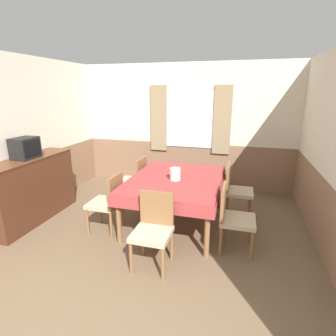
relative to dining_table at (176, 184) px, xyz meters
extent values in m
cube|color=silver|center=(-0.25, 1.80, 1.12)|extent=(4.90, 0.05, 1.65)
cube|color=#89664C|center=(-0.25, 1.80, -0.18)|extent=(4.90, 0.05, 0.95)
cube|color=white|center=(-0.15, 1.76, 0.81)|extent=(1.14, 0.01, 1.18)
cube|color=#998460|center=(-0.83, 1.74, 0.81)|extent=(0.36, 0.03, 1.38)
cube|color=#998460|center=(0.52, 1.74, 0.81)|extent=(0.36, 0.03, 1.38)
cube|color=silver|center=(-2.52, -0.42, 1.12)|extent=(0.05, 4.79, 1.65)
cube|color=#89664C|center=(-2.52, -0.42, -0.18)|extent=(0.05, 4.79, 0.95)
cube|color=#89664C|center=(2.03, -0.42, -0.18)|extent=(0.05, 4.79, 0.95)
cube|color=#9E3838|center=(0.00, 0.00, 0.07)|extent=(1.37, 1.73, 0.06)
cube|color=#9E3838|center=(0.00, 0.00, -0.02)|extent=(1.40, 1.76, 0.12)
cylinder|color=brown|center=(-0.60, -0.78, -0.31)|extent=(0.07, 0.07, 0.70)
cylinder|color=brown|center=(0.60, -0.78, -0.31)|extent=(0.07, 0.07, 0.70)
cylinder|color=brown|center=(-0.60, 0.78, -0.31)|extent=(0.07, 0.07, 0.70)
cylinder|color=brown|center=(0.60, 0.78, -0.31)|extent=(0.07, 0.07, 0.70)
cylinder|color=brown|center=(1.15, -0.32, -0.45)|extent=(0.04, 0.04, 0.40)
cylinder|color=brown|center=(1.15, -0.70, -0.45)|extent=(0.04, 0.04, 0.40)
cylinder|color=brown|center=(0.77, -0.32, -0.45)|extent=(0.04, 0.04, 0.40)
cylinder|color=brown|center=(0.77, -0.70, -0.45)|extent=(0.04, 0.04, 0.40)
cube|color=tan|center=(0.96, -0.51, -0.22)|extent=(0.44, 0.44, 0.06)
cube|color=brown|center=(0.76, -0.51, 0.02)|extent=(0.04, 0.42, 0.43)
cylinder|color=brown|center=(1.15, 0.70, -0.45)|extent=(0.04, 0.04, 0.40)
cylinder|color=brown|center=(1.15, 0.32, -0.45)|extent=(0.04, 0.04, 0.40)
cylinder|color=brown|center=(0.77, 0.70, -0.45)|extent=(0.04, 0.04, 0.40)
cylinder|color=brown|center=(0.77, 0.32, -0.45)|extent=(0.04, 0.04, 0.40)
cube|color=tan|center=(0.96, 0.51, -0.22)|extent=(0.44, 0.44, 0.06)
cube|color=brown|center=(0.76, 0.51, 0.02)|extent=(0.04, 0.42, 0.43)
cylinder|color=brown|center=(0.19, -1.33, -0.45)|extent=(0.04, 0.04, 0.40)
cylinder|color=brown|center=(-0.19, -1.33, -0.45)|extent=(0.04, 0.04, 0.40)
cylinder|color=brown|center=(0.19, -0.95, -0.45)|extent=(0.04, 0.04, 0.40)
cylinder|color=brown|center=(-0.19, -0.95, -0.45)|extent=(0.04, 0.04, 0.40)
cube|color=tan|center=(0.00, -1.14, -0.22)|extent=(0.44, 0.44, 0.06)
cube|color=brown|center=(0.00, -0.94, 0.02)|extent=(0.42, 0.04, 0.43)
cylinder|color=brown|center=(-1.15, 0.32, -0.45)|extent=(0.04, 0.04, 0.40)
cylinder|color=brown|center=(-1.15, 0.70, -0.45)|extent=(0.04, 0.04, 0.40)
cylinder|color=brown|center=(-0.77, 0.32, -0.45)|extent=(0.04, 0.04, 0.40)
cylinder|color=brown|center=(-0.77, 0.70, -0.45)|extent=(0.04, 0.04, 0.40)
cube|color=tan|center=(-0.96, 0.51, -0.22)|extent=(0.44, 0.44, 0.06)
cube|color=brown|center=(-0.76, 0.51, 0.02)|extent=(0.04, 0.42, 0.43)
cylinder|color=brown|center=(-1.15, -0.70, -0.45)|extent=(0.04, 0.04, 0.40)
cylinder|color=brown|center=(-1.15, -0.32, -0.45)|extent=(0.04, 0.04, 0.40)
cylinder|color=brown|center=(-0.77, -0.70, -0.45)|extent=(0.04, 0.04, 0.40)
cylinder|color=brown|center=(-0.77, -0.32, -0.45)|extent=(0.04, 0.04, 0.40)
cube|color=tan|center=(-0.96, -0.51, -0.22)|extent=(0.44, 0.44, 0.06)
cube|color=brown|center=(-0.76, -0.51, 0.02)|extent=(0.04, 0.42, 0.43)
cube|color=#4C2819|center=(-2.26, -0.51, -0.14)|extent=(0.44, 1.56, 1.04)
cube|color=brown|center=(-2.26, -0.51, 0.38)|extent=(0.46, 1.58, 0.02)
cube|color=black|center=(-2.25, -0.52, 0.55)|extent=(0.28, 0.37, 0.32)
cube|color=black|center=(-2.11, -0.52, 0.55)|extent=(0.01, 0.30, 0.25)
cylinder|color=silver|center=(0.01, -0.09, 0.19)|extent=(0.16, 0.16, 0.18)
camera|label=1|loc=(0.92, -3.70, 1.39)|focal=28.00mm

